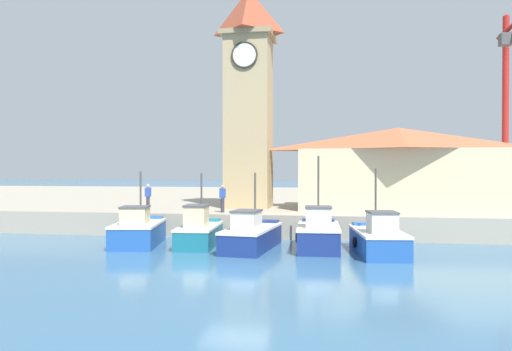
{
  "coord_description": "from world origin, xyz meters",
  "views": [
    {
      "loc": [
        3.78,
        -18.27,
        3.92
      ],
      "look_at": [
        -1.01,
        10.94,
        3.5
      ],
      "focal_mm": 35.0,
      "sensor_mm": 36.0,
      "label": 1
    }
  ],
  "objects_px": {
    "fishing_boat_far_left": "(138,231)",
    "fishing_boat_left_inner": "(251,235)",
    "clock_tower": "(249,92)",
    "fishing_boat_left_outer": "(199,232)",
    "fishing_boat_center": "(378,239)",
    "fishing_boat_mid_left": "(318,234)",
    "port_crane_near": "(505,128)",
    "dock_worker_along_quay": "(223,198)",
    "dock_worker_near_tower": "(148,197)",
    "warehouse_right": "(398,168)"
  },
  "relations": [
    {
      "from": "fishing_boat_left_outer",
      "to": "port_crane_near",
      "type": "bearing_deg",
      "value": 46.32
    },
    {
      "from": "fishing_boat_mid_left",
      "to": "dock_worker_near_tower",
      "type": "bearing_deg",
      "value": 154.82
    },
    {
      "from": "fishing_boat_mid_left",
      "to": "port_crane_near",
      "type": "height_order",
      "value": "port_crane_near"
    },
    {
      "from": "fishing_boat_left_outer",
      "to": "warehouse_right",
      "type": "xyz_separation_m",
      "value": [
        10.7,
        8.26,
        3.27
      ]
    },
    {
      "from": "clock_tower",
      "to": "warehouse_right",
      "type": "xyz_separation_m",
      "value": [
        9.59,
        0.24,
        -5.0
      ]
    },
    {
      "from": "warehouse_right",
      "to": "dock_worker_near_tower",
      "type": "relative_size",
      "value": 7.79
    },
    {
      "from": "clock_tower",
      "to": "port_crane_near",
      "type": "relative_size",
      "value": 0.99
    },
    {
      "from": "fishing_boat_center",
      "to": "fishing_boat_mid_left",
      "type": "bearing_deg",
      "value": 163.19
    },
    {
      "from": "clock_tower",
      "to": "dock_worker_along_quay",
      "type": "relative_size",
      "value": 9.85
    },
    {
      "from": "port_crane_near",
      "to": "dock_worker_along_quay",
      "type": "relative_size",
      "value": 9.93
    },
    {
      "from": "fishing_boat_left_inner",
      "to": "warehouse_right",
      "type": "relative_size",
      "value": 0.41
    },
    {
      "from": "fishing_boat_left_inner",
      "to": "clock_tower",
      "type": "relative_size",
      "value": 0.33
    },
    {
      "from": "fishing_boat_left_outer",
      "to": "dock_worker_along_quay",
      "type": "height_order",
      "value": "fishing_boat_left_outer"
    },
    {
      "from": "fishing_boat_far_left",
      "to": "clock_tower",
      "type": "xyz_separation_m",
      "value": [
        4.25,
        8.32,
        8.25
      ]
    },
    {
      "from": "fishing_boat_far_left",
      "to": "fishing_boat_left_inner",
      "type": "height_order",
      "value": "fishing_boat_far_left"
    },
    {
      "from": "fishing_boat_far_left",
      "to": "clock_tower",
      "type": "bearing_deg",
      "value": 62.93
    },
    {
      "from": "warehouse_right",
      "to": "clock_tower",
      "type": "bearing_deg",
      "value": -178.59
    },
    {
      "from": "dock_worker_near_tower",
      "to": "dock_worker_along_quay",
      "type": "bearing_deg",
      "value": -8.35
    },
    {
      "from": "fishing_boat_mid_left",
      "to": "dock_worker_along_quay",
      "type": "relative_size",
      "value": 2.8
    },
    {
      "from": "clock_tower",
      "to": "dock_worker_near_tower",
      "type": "xyz_separation_m",
      "value": [
        -5.73,
        -3.23,
        -6.79
      ]
    },
    {
      "from": "fishing_boat_mid_left",
      "to": "fishing_boat_center",
      "type": "distance_m",
      "value": 2.89
    },
    {
      "from": "fishing_boat_center",
      "to": "warehouse_right",
      "type": "xyz_separation_m",
      "value": [
        1.94,
        9.29,
        3.28
      ]
    },
    {
      "from": "warehouse_right",
      "to": "dock_worker_near_tower",
      "type": "distance_m",
      "value": 15.8
    },
    {
      "from": "dock_worker_near_tower",
      "to": "fishing_boat_left_inner",
      "type": "bearing_deg",
      "value": -36.12
    },
    {
      "from": "fishing_boat_left_outer",
      "to": "fishing_boat_left_inner",
      "type": "xyz_separation_m",
      "value": [
        2.79,
        -0.6,
        -0.03
      ]
    },
    {
      "from": "fishing_boat_left_inner",
      "to": "clock_tower",
      "type": "height_order",
      "value": "clock_tower"
    },
    {
      "from": "dock_worker_near_tower",
      "to": "dock_worker_along_quay",
      "type": "xyz_separation_m",
      "value": [
        4.87,
        -0.72,
        0.0
      ]
    },
    {
      "from": "clock_tower",
      "to": "dock_worker_near_tower",
      "type": "bearing_deg",
      "value": -150.6
    },
    {
      "from": "fishing_boat_mid_left",
      "to": "fishing_boat_center",
      "type": "bearing_deg",
      "value": -16.81
    },
    {
      "from": "fishing_boat_mid_left",
      "to": "clock_tower",
      "type": "xyz_separation_m",
      "value": [
        -4.89,
        8.22,
        8.23
      ]
    },
    {
      "from": "dock_worker_near_tower",
      "to": "port_crane_near",
      "type": "bearing_deg",
      "value": 34.15
    },
    {
      "from": "fishing_boat_left_outer",
      "to": "fishing_boat_center",
      "type": "distance_m",
      "value": 8.83
    },
    {
      "from": "clock_tower",
      "to": "warehouse_right",
      "type": "height_order",
      "value": "clock_tower"
    },
    {
      "from": "warehouse_right",
      "to": "dock_worker_along_quay",
      "type": "xyz_separation_m",
      "value": [
        -10.44,
        -4.18,
        -1.79
      ]
    },
    {
      "from": "fishing_boat_left_inner",
      "to": "dock_worker_along_quay",
      "type": "height_order",
      "value": "fishing_boat_left_inner"
    },
    {
      "from": "fishing_boat_left_inner",
      "to": "fishing_boat_mid_left",
      "type": "height_order",
      "value": "fishing_boat_mid_left"
    },
    {
      "from": "fishing_boat_left_outer",
      "to": "fishing_boat_left_inner",
      "type": "relative_size",
      "value": 0.87
    },
    {
      "from": "fishing_boat_left_outer",
      "to": "port_crane_near",
      "type": "height_order",
      "value": "port_crane_near"
    },
    {
      "from": "clock_tower",
      "to": "dock_worker_near_tower",
      "type": "relative_size",
      "value": 9.85
    },
    {
      "from": "fishing_boat_left_inner",
      "to": "port_crane_near",
      "type": "xyz_separation_m",
      "value": [
        18.7,
        23.1,
        6.77
      ]
    },
    {
      "from": "fishing_boat_mid_left",
      "to": "warehouse_right",
      "type": "xyz_separation_m",
      "value": [
        4.7,
        8.46,
        3.23
      ]
    },
    {
      "from": "clock_tower",
      "to": "dock_worker_along_quay",
      "type": "bearing_deg",
      "value": -102.25
    },
    {
      "from": "dock_worker_near_tower",
      "to": "fishing_boat_left_outer",
      "type": "bearing_deg",
      "value": -46.14
    },
    {
      "from": "dock_worker_along_quay",
      "to": "port_crane_near",
      "type": "bearing_deg",
      "value": 40.95
    },
    {
      "from": "clock_tower",
      "to": "fishing_boat_left_outer",
      "type": "bearing_deg",
      "value": -97.93
    },
    {
      "from": "dock_worker_along_quay",
      "to": "fishing_boat_left_inner",
      "type": "bearing_deg",
      "value": -61.66
    },
    {
      "from": "clock_tower",
      "to": "port_crane_near",
      "type": "height_order",
      "value": "port_crane_near"
    },
    {
      "from": "fishing_boat_left_outer",
      "to": "fishing_boat_center",
      "type": "relative_size",
      "value": 0.92
    },
    {
      "from": "fishing_boat_far_left",
      "to": "fishing_boat_mid_left",
      "type": "xyz_separation_m",
      "value": [
        9.14,
        0.1,
        0.02
      ]
    },
    {
      "from": "fishing_boat_far_left",
      "to": "warehouse_right",
      "type": "height_order",
      "value": "warehouse_right"
    }
  ]
}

